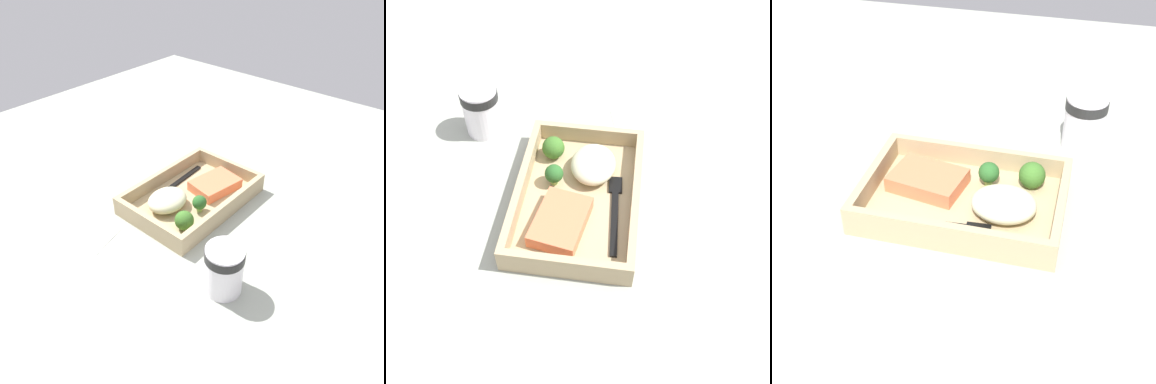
# 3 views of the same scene
# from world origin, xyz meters

# --- Properties ---
(ground_plane) EXTENTS (1.60, 1.60, 0.02)m
(ground_plane) POSITION_xyz_m (0.00, 0.00, -0.01)
(ground_plane) COLOR #979D90
(takeout_tray) EXTENTS (0.29, 0.20, 0.01)m
(takeout_tray) POSITION_xyz_m (0.00, 0.00, 0.01)
(takeout_tray) COLOR tan
(takeout_tray) RESTS_ON ground_plane
(tray_rim) EXTENTS (0.29, 0.20, 0.03)m
(tray_rim) POSITION_xyz_m (0.00, 0.00, 0.03)
(tray_rim) COLOR tan
(tray_rim) RESTS_ON takeout_tray
(salmon_fillet) EXTENTS (0.12, 0.09, 0.02)m
(salmon_fillet) POSITION_xyz_m (-0.06, 0.02, 0.02)
(salmon_fillet) COLOR #E97149
(salmon_fillet) RESTS_ON takeout_tray
(mashed_potatoes) EXTENTS (0.09, 0.08, 0.04)m
(mashed_potatoes) POSITION_xyz_m (0.06, -0.02, 0.03)
(mashed_potatoes) COLOR beige
(mashed_potatoes) RESTS_ON takeout_tray
(broccoli_floret_1) EXTENTS (0.03, 0.03, 0.04)m
(broccoli_floret_1) POSITION_xyz_m (0.03, 0.04, 0.03)
(broccoli_floret_1) COLOR #7FA350
(broccoli_floret_1) RESTS_ON takeout_tray
(broccoli_floret_2) EXTENTS (0.04, 0.04, 0.04)m
(broccoli_floret_2) POSITION_xyz_m (0.09, 0.06, 0.03)
(broccoli_floret_2) COLOR #7BA35B
(broccoli_floret_2) RESTS_ON takeout_tray
(fork) EXTENTS (0.16, 0.03, 0.00)m
(fork) POSITION_xyz_m (-0.02, -0.06, 0.01)
(fork) COLOR black
(fork) RESTS_ON takeout_tray
(paper_cup) EXTENTS (0.07, 0.07, 0.09)m
(paper_cup) POSITION_xyz_m (0.15, 0.20, 0.05)
(paper_cup) COLOR white
(paper_cup) RESTS_ON ground_plane
(receipt_slip) EXTENTS (0.10, 0.13, 0.00)m
(receipt_slip) POSITION_xyz_m (0.22, -0.09, 0.00)
(receipt_slip) COLOR white
(receipt_slip) RESTS_ON ground_plane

